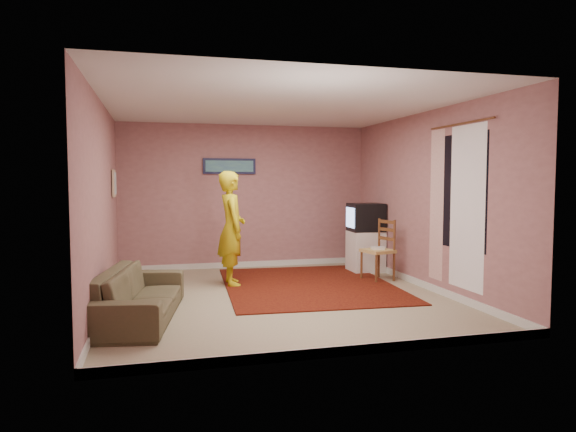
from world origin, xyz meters
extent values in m
plane|color=gray|center=(0.00, 0.00, 0.00)|extent=(5.00, 5.00, 0.00)
cube|color=#A1696D|center=(0.00, 2.50, 1.30)|extent=(4.50, 0.02, 2.60)
cube|color=#A1696D|center=(0.00, -2.50, 1.30)|extent=(4.50, 0.02, 2.60)
cube|color=#A1696D|center=(-2.25, 0.00, 1.30)|extent=(0.02, 5.00, 2.60)
cube|color=#A1696D|center=(2.25, 0.00, 1.30)|extent=(0.02, 5.00, 2.60)
cube|color=silver|center=(0.00, 0.00, 2.60)|extent=(4.50, 5.00, 0.02)
cube|color=silver|center=(0.00, 2.49, 0.05)|extent=(4.50, 0.02, 0.10)
cube|color=silver|center=(0.00, -2.49, 0.05)|extent=(4.50, 0.02, 0.10)
cube|color=silver|center=(-2.24, 0.00, 0.05)|extent=(0.02, 5.00, 0.10)
cube|color=silver|center=(2.24, 0.00, 0.05)|extent=(0.02, 5.00, 0.10)
cube|color=black|center=(2.24, -0.90, 1.45)|extent=(0.01, 1.10, 1.50)
cube|color=white|center=(2.23, -1.05, 1.25)|extent=(0.01, 0.75, 2.10)
cube|color=silver|center=(2.21, -0.35, 1.25)|extent=(0.01, 0.35, 2.10)
cylinder|color=brown|center=(2.20, -0.90, 2.32)|extent=(0.02, 1.40, 0.02)
cube|color=#131535|center=(-0.30, 2.47, 1.85)|extent=(0.95, 0.03, 0.28)
cube|color=#305686|center=(-0.30, 2.45, 1.85)|extent=(0.86, 0.01, 0.20)
cube|color=tan|center=(-2.22, 1.60, 1.55)|extent=(0.03, 0.38, 0.42)
cube|color=silver|center=(-2.20, 1.60, 1.55)|extent=(0.01, 0.30, 0.34)
cube|color=#320605|center=(0.63, 0.62, 0.01)|extent=(2.68, 3.26, 0.02)
cube|color=white|center=(1.95, 1.52, 0.35)|extent=(0.56, 0.51, 0.71)
cube|color=black|center=(1.95, 1.52, 0.95)|extent=(0.58, 0.53, 0.49)
cube|color=#8CB2F2|center=(1.67, 1.53, 0.95)|extent=(0.04, 0.41, 0.35)
cube|color=tan|center=(1.99, 1.59, 0.48)|extent=(0.56, 0.54, 0.05)
cube|color=brown|center=(1.99, 1.59, 0.74)|extent=(0.44, 0.18, 0.51)
cube|color=#BDBCC2|center=(1.99, 1.59, 0.54)|extent=(0.39, 0.28, 0.07)
cube|color=#85B1DA|center=(1.99, 1.78, 0.80)|extent=(0.44, 0.06, 0.46)
cube|color=tan|center=(1.82, 0.74, 0.47)|extent=(0.52, 0.53, 0.05)
cube|color=brown|center=(1.82, 0.74, 0.72)|extent=(0.15, 0.44, 0.50)
cube|color=white|center=(1.82, 0.74, 0.52)|extent=(0.21, 0.17, 0.04)
imported|color=#4B422D|center=(-1.80, -0.73, 0.29)|extent=(1.10, 2.09, 0.58)
imported|color=gold|center=(-0.49, 0.94, 0.87)|extent=(0.43, 0.64, 1.74)
camera|label=1|loc=(-1.60, -6.78, 1.60)|focal=32.00mm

